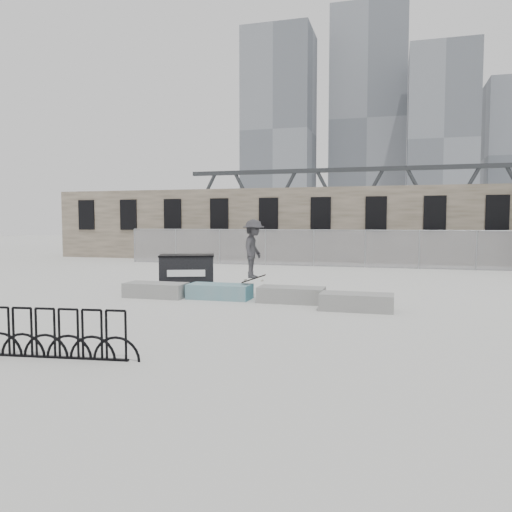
# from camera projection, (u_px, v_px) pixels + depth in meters

# --- Properties ---
(ground) EXTENTS (120.00, 120.00, 0.00)m
(ground) POSITION_uv_depth(u_px,v_px,m) (249.00, 301.00, 15.42)
(ground) COLOR beige
(ground) RESTS_ON ground
(stone_wall) EXTENTS (36.00, 2.58, 4.50)m
(stone_wall) POSITION_uv_depth(u_px,v_px,m) (324.00, 225.00, 30.86)
(stone_wall) COLOR #65594A
(stone_wall) RESTS_ON ground
(chainlink_fence) EXTENTS (22.06, 0.06, 2.02)m
(chainlink_fence) POSITION_uv_depth(u_px,v_px,m) (314.00, 247.00, 27.35)
(chainlink_fence) COLOR gray
(chainlink_fence) RESTS_ON ground
(planter_far_left) EXTENTS (2.00, 0.90, 0.47)m
(planter_far_left) POSITION_uv_depth(u_px,v_px,m) (156.00, 289.00, 16.22)
(planter_far_left) COLOR gray
(planter_far_left) RESTS_ON ground
(planter_center_left) EXTENTS (2.00, 0.90, 0.47)m
(planter_center_left) POSITION_uv_depth(u_px,v_px,m) (220.00, 291.00, 15.88)
(planter_center_left) COLOR teal
(planter_center_left) RESTS_ON ground
(planter_center_right) EXTENTS (2.00, 0.90, 0.47)m
(planter_center_right) POSITION_uv_depth(u_px,v_px,m) (291.00, 294.00, 15.18)
(planter_center_right) COLOR gray
(planter_center_right) RESTS_ON ground
(planter_offset) EXTENTS (2.00, 0.90, 0.47)m
(planter_offset) POSITION_uv_depth(u_px,v_px,m) (357.00, 301.00, 13.83)
(planter_offset) COLOR gray
(planter_offset) RESTS_ON ground
(dumpster) EXTENTS (2.22, 1.78, 1.27)m
(dumpster) POSITION_uv_depth(u_px,v_px,m) (187.00, 272.00, 17.94)
(dumpster) COLOR black
(dumpster) RESTS_ON ground
(bike_rack) EXTENTS (3.57, 0.50, 0.90)m
(bike_rack) POSITION_uv_depth(u_px,v_px,m) (45.00, 334.00, 9.00)
(bike_rack) COLOR black
(bike_rack) RESTS_ON ground
(skyline_towers) EXTENTS (58.00, 28.00, 48.00)m
(skyline_towers) POSITION_uv_depth(u_px,v_px,m) (372.00, 134.00, 104.32)
(skyline_towers) COLOR slate
(skyline_towers) RESTS_ON ground
(truss_bridge) EXTENTS (70.00, 3.00, 9.80)m
(truss_bridge) POSITION_uv_depth(u_px,v_px,m) (442.00, 208.00, 65.23)
(truss_bridge) COLOR #2D3033
(truss_bridge) RESTS_ON ground
(skateboarder) EXTENTS (0.79, 1.21, 2.03)m
(skateboarder) POSITION_uv_depth(u_px,v_px,m) (254.00, 249.00, 15.76)
(skateboarder) COLOR #302F32
(skateboarder) RESTS_ON ground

